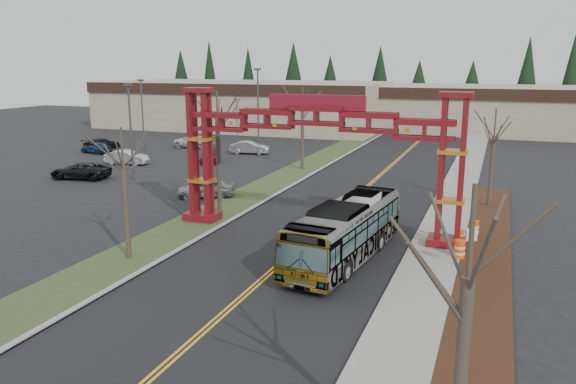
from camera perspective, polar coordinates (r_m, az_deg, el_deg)
The scene contains 35 objects.
ground at distance 20.42m, azimuth -13.98°, elevation -18.09°, with size 200.00×200.00×0.00m, color black.
road at distance 41.84m, azimuth 5.74°, elevation -1.53°, with size 12.00×110.00×0.02m, color black.
lane_line_left at distance 41.86m, azimuth 5.58°, elevation -1.50°, with size 0.12×100.00×0.01m, color yellow.
lane_line_right at distance 41.81m, azimuth 5.90°, elevation -1.53°, with size 0.12×100.00×0.01m, color yellow.
curb_right at distance 40.73m, azimuth 14.12°, elevation -2.17°, with size 0.30×110.00×0.15m, color #9E9E99.
sidewalk_right at distance 40.61m, azimuth 16.15°, elevation -2.34°, with size 2.60×110.00×0.14m, color gray.
landscape_strip at distance 26.29m, azimuth 18.99°, elevation -10.98°, with size 2.60×50.00×0.12m, color #301C10.
grass_median at distance 44.50m, azimuth -4.25°, elevation -0.59°, with size 4.00×110.00×0.08m, color #314422.
curb_left at distance 43.76m, azimuth -2.05°, elevation -0.75°, with size 0.30×110.00×0.15m, color #9E9E99.
gateway_arch at distance 34.10m, azimuth 2.87°, elevation 5.46°, with size 18.20×1.60×8.90m.
retail_building_west at distance 95.37m, azimuth -4.38°, elevation 8.87°, with size 46.00×22.30×7.50m.
retail_building_east at distance 94.38m, azimuth 20.69°, elevation 7.89°, with size 38.00×20.30×7.00m.
conifer_treeline at distance 106.73m, azimuth 15.57°, elevation 10.33°, with size 116.10×5.60×13.00m.
transit_bus at distance 30.42m, azimuth 5.91°, elevation -3.98°, with size 2.68×11.44×3.19m, color #9B9EA3.
silver_sedan at distance 38.50m, azimuth 7.55°, elevation -1.80°, with size 1.47×4.21×1.39m, color #A5A8AD.
parked_car_near_a at distance 45.01m, azimuth -8.33°, elevation 0.41°, with size 1.81×4.51×1.54m, color #A9AAB1.
parked_car_near_b at distance 61.77m, azimuth -16.04°, elevation 3.41°, with size 1.59×4.57×1.51m, color silver.
parked_car_near_c at distance 55.29m, azimuth -20.36°, elevation 2.06°, with size 2.53×5.48×1.52m, color black.
parked_car_mid_a at distance 61.26m, azimuth -7.99°, elevation 3.62°, with size 1.82×4.49×1.30m, color maroon.
parked_car_mid_b at distance 70.61m, azimuth -18.90°, elevation 4.31°, with size 1.65×4.09×1.39m, color navy.
parked_car_far_a at distance 66.57m, azimuth -3.93°, elevation 4.53°, with size 1.58×4.54×1.50m, color #ACADB4.
parked_car_far_b at distance 72.23m, azimuth -9.39°, elevation 5.03°, with size 2.39×5.19×1.44m, color white.
parked_car_far_c at distance 73.65m, azimuth -18.39°, elevation 4.68°, with size 1.97×4.85×1.41m, color black.
bare_tree_median_near at distance 30.71m, azimuth -16.41°, elevation 2.74°, with size 2.90×2.90×7.20m.
bare_tree_median_mid at distance 39.45m, azimuth -7.18°, elevation 7.00°, with size 3.25×3.25×8.60m.
bare_tree_median_far at distance 55.82m, azimuth 1.49°, elevation 8.18°, with size 3.50×3.50×8.16m.
bare_tree_right_near at distance 12.79m, azimuth 17.83°, elevation -8.44°, with size 3.12×3.12×7.97m.
bare_tree_right_far at distance 43.47m, azimuth 20.20°, elevation 5.31°, with size 3.00×3.00×7.26m.
light_pole_near at distance 52.66m, azimuth -15.72°, elevation 6.60°, with size 0.76×0.38×8.73m.
light_pole_mid at distance 71.13m, azimuth -14.59°, elevation 8.11°, with size 0.74×0.37×8.58m.
light_pole_far at distance 77.18m, azimuth -3.07°, elevation 9.37°, with size 0.85×0.43×9.82m.
street_sign at distance 29.66m, azimuth 18.14°, elevation -4.79°, with size 0.53×0.20×2.37m.
barrel_south at distance 31.89m, azimuth 17.03°, elevation -5.65°, with size 0.60×0.60×1.11m.
barrel_mid at distance 34.43m, azimuth 17.02°, elevation -4.47°, with size 0.48×0.48×0.89m.
barrel_north at distance 36.26m, azimuth 18.39°, elevation -3.57°, with size 0.56×0.56×1.04m.
Camera 1 is at (10.40, -14.18, 10.38)m, focal length 35.00 mm.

